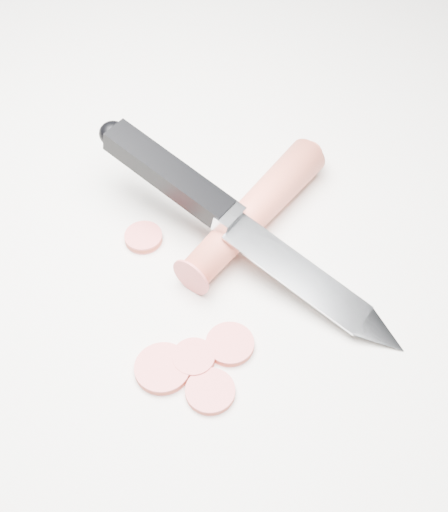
# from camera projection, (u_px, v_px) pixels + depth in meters

# --- Properties ---
(ground) EXTENTS (2.40, 2.40, 0.00)m
(ground) POSITION_uv_depth(u_px,v_px,m) (187.00, 271.00, 0.58)
(ground) COLOR silver
(ground) RESTS_ON ground
(carrot) EXTENTS (0.11, 0.16, 0.03)m
(carrot) POSITION_uv_depth(u_px,v_px,m) (254.00, 212.00, 0.60)
(carrot) COLOR #DD5740
(carrot) RESTS_ON ground
(carrot_slice_0) EXTENTS (0.04, 0.04, 0.01)m
(carrot_slice_0) POSITION_uv_depth(u_px,v_px,m) (230.00, 344.00, 0.53)
(carrot_slice_0) COLOR #D95250
(carrot_slice_0) RESTS_ON ground
(carrot_slice_1) EXTENTS (0.04, 0.04, 0.01)m
(carrot_slice_1) POSITION_uv_depth(u_px,v_px,m) (163.00, 369.00, 0.52)
(carrot_slice_1) COLOR #D95250
(carrot_slice_1) RESTS_ON ground
(carrot_slice_2) EXTENTS (0.04, 0.04, 0.01)m
(carrot_slice_2) POSITION_uv_depth(u_px,v_px,m) (210.00, 391.00, 0.51)
(carrot_slice_2) COLOR #D95250
(carrot_slice_2) RESTS_ON ground
(carrot_slice_3) EXTENTS (0.03, 0.03, 0.01)m
(carrot_slice_3) POSITION_uv_depth(u_px,v_px,m) (143.00, 237.00, 0.60)
(carrot_slice_3) COLOR #D95250
(carrot_slice_3) RESTS_ON ground
(carrot_slice_4) EXTENTS (0.03, 0.03, 0.01)m
(carrot_slice_4) POSITION_uv_depth(u_px,v_px,m) (194.00, 358.00, 0.53)
(carrot_slice_4) COLOR #D95250
(carrot_slice_4) RESTS_ON ground
(kitchen_knife) EXTENTS (0.27, 0.18, 0.07)m
(kitchen_knife) POSITION_uv_depth(u_px,v_px,m) (246.00, 227.00, 0.56)
(kitchen_knife) COLOR silver
(kitchen_knife) RESTS_ON ground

